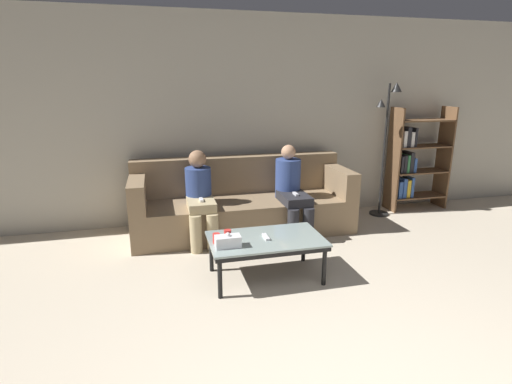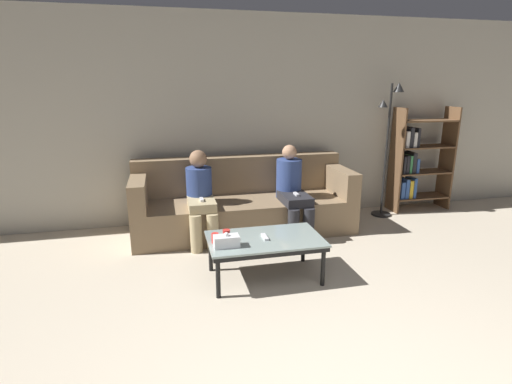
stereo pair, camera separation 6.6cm
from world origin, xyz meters
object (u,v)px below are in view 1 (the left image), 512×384
Objects in this scene: couch at (243,205)px; coffee_table at (266,242)px; cup_near_left at (228,235)px; tissue_box at (228,241)px; seated_person_mid_left at (291,189)px; game_remote at (266,237)px; standing_lamp at (386,136)px; cup_near_right at (216,238)px; seated_person_left_end at (200,195)px; bookshelf at (412,161)px.

coffee_table is (-0.06, -1.29, 0.04)m from couch.
cup_near_left is 0.46× the size of tissue_box.
cup_near_left is 1.40m from seated_person_mid_left.
game_remote is at bearing 90.90° from coffee_table.
tissue_box is 0.12× the size of standing_lamp.
seated_person_left_end is at bearing 91.23° from cup_near_right.
couch is at bearing 72.05° from cup_near_left.
cup_near_left is 1.16× the size of cup_near_right.
cup_near_right reaches higher than game_remote.
bookshelf reaches higher than couch.
coffee_table is at bearing -92.71° from couch.
tissue_box is (-0.37, -0.12, 0.09)m from coffee_table.
coffee_table is 0.59× the size of standing_lamp.
cup_near_left is (-0.41, -1.27, 0.13)m from couch.
seated_person_mid_left is (-1.44, -0.37, -0.53)m from standing_lamp.
standing_lamp is (2.04, 1.42, 0.73)m from coffee_table.
cup_near_left is 3.31m from bookshelf.
coffee_table is at bearing -148.84° from bookshelf.
standing_lamp is at bearing -165.20° from bookshelf.
seated_person_mid_left is (0.60, 1.04, 0.20)m from coffee_table.
standing_lamp is at bearing 34.77° from game_remote.
cup_near_left is 2.84m from standing_lamp.
seated_person_mid_left is (0.54, -0.25, 0.24)m from couch.
bookshelf is (2.58, 1.56, 0.33)m from coffee_table.
seated_person_mid_left reaches higher than tissue_box.
couch is at bearing 155.45° from seated_person_mid_left.
tissue_box is 1.52m from seated_person_mid_left.
bookshelf is (2.93, 1.54, 0.24)m from cup_near_left.
seated_person_mid_left is (0.97, 1.16, 0.11)m from tissue_box.
couch is 1.34m from cup_near_left.
seated_person_left_end is (-0.13, 1.03, 0.10)m from cup_near_left.
cup_near_right is at bearing -88.77° from seated_person_left_end.
seated_person_left_end reaches higher than cup_near_right.
couch is 0.64m from seated_person_mid_left.
standing_lamp reaches higher than coffee_table.
game_remote is at bearing 0.60° from cup_near_right.
standing_lamp reaches higher than cup_near_right.
couch is 2.56m from bookshelf.
coffee_table is at bearing 0.60° from cup_near_right.
couch is 2.53× the size of seated_person_left_end.
cup_near_right is (-0.52, -1.29, 0.12)m from couch.
cup_near_right is at bearing -166.99° from cup_near_left.
bookshelf is at bearing 6.10° from couch.
bookshelf is at bearing 14.62° from seated_person_mid_left.
seated_person_left_end is (-0.11, 1.17, 0.10)m from tissue_box.
coffee_table is at bearing -89.10° from game_remote.
cup_near_right is 0.14m from tissue_box.
seated_person_left_end reaches higher than cup_near_left.
seated_person_left_end is (-3.05, -0.51, -0.14)m from bookshelf.
coffee_table is 10.21× the size of cup_near_left.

